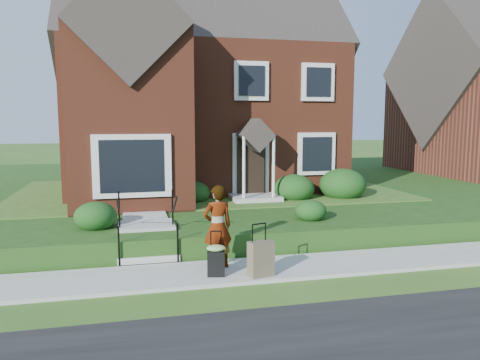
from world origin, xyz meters
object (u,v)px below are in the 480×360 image
object	(u,v)px
suitcase_black	(216,259)
front_steps	(147,236)
suitcase_olive	(261,259)
woman	(218,227)

from	to	relation	value
suitcase_black	front_steps	bearing A→B (deg)	133.63
suitcase_olive	woman	bearing A→B (deg)	121.76
suitcase_black	suitcase_olive	world-z (taller)	suitcase_olive
front_steps	woman	bearing A→B (deg)	-47.86
suitcase_olive	front_steps	bearing A→B (deg)	119.84
suitcase_black	suitcase_olive	size ratio (longest dim) A/B	0.86
suitcase_olive	suitcase_black	bearing A→B (deg)	153.62
woman	suitcase_black	distance (m)	0.79
front_steps	suitcase_olive	size ratio (longest dim) A/B	1.83
woman	front_steps	bearing A→B (deg)	-58.64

